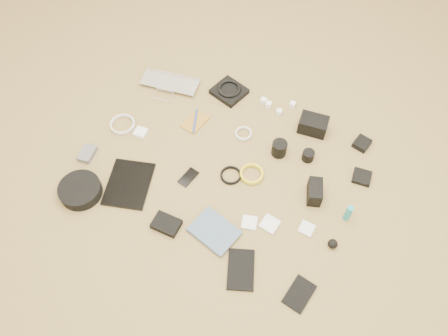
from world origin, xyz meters
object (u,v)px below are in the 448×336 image
at_px(tablet, 129,184).
at_px(headphone_case, 80,190).
at_px(laptop, 167,89).
at_px(dslr_camera, 313,125).
at_px(paperback, 203,243).
at_px(phone, 188,177).

distance_m(tablet, headphone_case, 0.23).
bearing_deg(headphone_case, laptop, 84.48).
height_order(dslr_camera, paperback, dslr_camera).
xyz_separation_m(tablet, phone, (0.25, 0.15, -0.00)).
xyz_separation_m(laptop, paperback, (0.58, -0.78, -0.00)).
relative_size(headphone_case, paperback, 0.97).
bearing_deg(laptop, tablet, -85.80).
bearing_deg(tablet, paperback, -31.29).
bearing_deg(phone, headphone_case, -133.56).
bearing_deg(tablet, headphone_case, -158.76).
distance_m(dslr_camera, paperback, 0.87).
distance_m(laptop, tablet, 0.64).
height_order(phone, paperback, paperback).
relative_size(laptop, phone, 3.09).
bearing_deg(headphone_case, paperback, -1.08).
height_order(dslr_camera, phone, dslr_camera).
relative_size(phone, headphone_case, 0.53).
height_order(laptop, phone, laptop).
xyz_separation_m(laptop, dslr_camera, (0.84, 0.05, 0.03)).
relative_size(tablet, phone, 2.49).
bearing_deg(phone, dslr_camera, 61.79).
bearing_deg(dslr_camera, laptop, 179.55).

